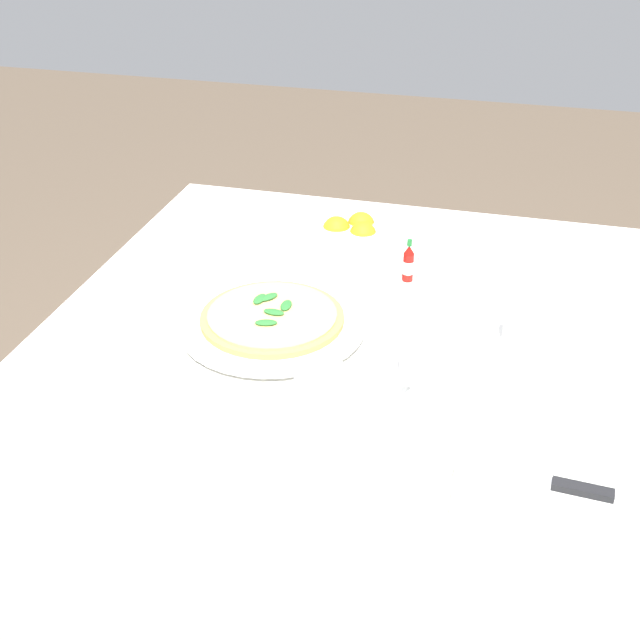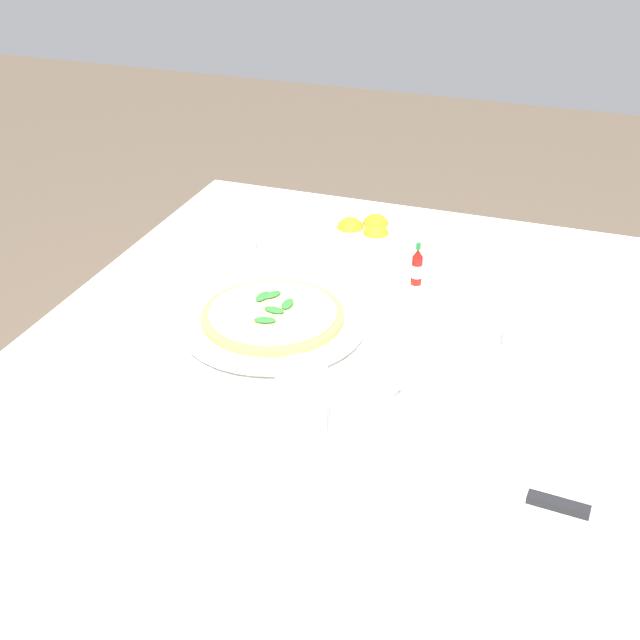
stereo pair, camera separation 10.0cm
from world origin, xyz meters
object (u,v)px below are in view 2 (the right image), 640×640
(dinner_knife, at_px, (517,493))
(salt_shaker, at_px, (400,272))
(citrus_bowl, at_px, (366,236))
(pepper_shaker, at_px, (433,272))
(napkin_folded, at_px, (518,503))
(pizza_plate, at_px, (273,322))
(pizza, at_px, (273,315))
(coffee_cup_back_corner, at_px, (528,338))
(coffee_cup_left_edge, at_px, (235,243))
(coffee_cup_near_right, at_px, (416,370))
(hot_sauce_bottle, at_px, (417,267))
(water_glass_far_right, at_px, (302,409))

(dinner_knife, distance_m, salt_shaker, 0.59)
(citrus_bowl, relative_size, pepper_shaker, 2.67)
(napkin_folded, relative_size, dinner_knife, 1.15)
(pizza_plate, xyz_separation_m, pizza, (0.00, -0.00, 0.01))
(salt_shaker, bearing_deg, citrus_bowl, -50.32)
(pizza, distance_m, dinner_knife, 0.54)
(coffee_cup_back_corner, relative_size, coffee_cup_left_edge, 1.00)
(coffee_cup_near_right, relative_size, salt_shaker, 2.31)
(pizza_plate, bearing_deg, napkin_folded, 146.42)
(coffee_cup_back_corner, bearing_deg, coffee_cup_left_edge, -15.61)
(salt_shaker, bearing_deg, napkin_folded, 118.91)
(napkin_folded, xyz_separation_m, hot_sauce_bottle, (0.26, -0.53, 0.02))
(hot_sauce_bottle, bearing_deg, salt_shaker, 19.65)
(dinner_knife, xyz_separation_m, pepper_shaker, (0.23, -0.54, 0.00))
(pizza_plate, xyz_separation_m, salt_shaker, (-0.16, -0.22, 0.01))
(dinner_knife, height_order, citrus_bowl, citrus_bowl)
(pizza_plate, distance_m, coffee_cup_left_edge, 0.28)
(coffee_cup_near_right, distance_m, citrus_bowl, 0.47)
(coffee_cup_near_right, height_order, salt_shaker, coffee_cup_near_right)
(pizza_plate, height_order, coffee_cup_near_right, coffee_cup_near_right)
(coffee_cup_left_edge, relative_size, hot_sauce_bottle, 1.57)
(coffee_cup_back_corner, distance_m, hot_sauce_bottle, 0.28)
(water_glass_far_right, distance_m, dinner_knife, 0.30)
(water_glass_far_right, bearing_deg, coffee_cup_back_corner, -129.77)
(pizza, xyz_separation_m, hot_sauce_bottle, (-0.19, -0.23, 0.01))
(pizza, relative_size, water_glass_far_right, 2.03)
(water_glass_far_right, distance_m, salt_shaker, 0.48)
(pizza_plate, bearing_deg, coffee_cup_back_corner, -172.27)
(pizza_plate, xyz_separation_m, citrus_bowl, (-0.06, -0.34, 0.02))
(citrus_bowl, height_order, hot_sauce_bottle, hot_sauce_bottle)
(napkin_folded, height_order, pepper_shaker, pepper_shaker)
(coffee_cup_left_edge, distance_m, hot_sauce_bottle, 0.36)
(napkin_folded, relative_size, citrus_bowl, 1.50)
(pizza_plate, distance_m, pizza, 0.01)
(coffee_cup_left_edge, height_order, water_glass_far_right, water_glass_far_right)
(coffee_cup_back_corner, distance_m, napkin_folded, 0.36)
(pizza, bearing_deg, salt_shaker, -126.39)
(citrus_bowl, relative_size, hot_sauce_bottle, 1.81)
(coffee_cup_near_right, xyz_separation_m, hot_sauce_bottle, (0.08, -0.31, 0.01))
(pizza_plate, height_order, citrus_bowl, citrus_bowl)
(pizza, height_order, citrus_bowl, citrus_bowl)
(salt_shaker, bearing_deg, pepper_shaker, -160.35)
(water_glass_far_right, relative_size, pepper_shaker, 2.11)
(water_glass_far_right, relative_size, napkin_folded, 0.53)
(napkin_folded, bearing_deg, pizza, -35.62)
(citrus_bowl, relative_size, salt_shaker, 2.67)
(pepper_shaker, bearing_deg, pizza_plate, 47.80)
(coffee_cup_near_right, bearing_deg, pizza, -17.38)
(dinner_knife, bearing_deg, water_glass_far_right, -2.94)
(napkin_folded, bearing_deg, coffee_cup_near_right, -51.74)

